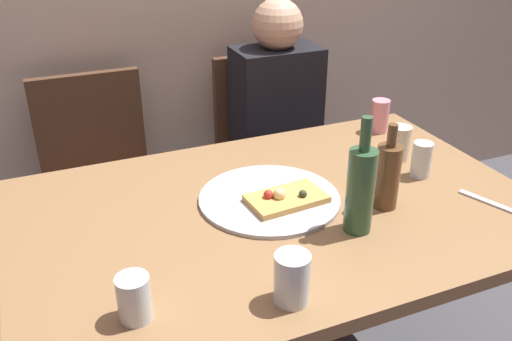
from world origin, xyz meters
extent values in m
cube|color=olive|center=(0.00, 0.00, 0.73)|extent=(1.48, 0.96, 0.04)
cylinder|color=olive|center=(-0.68, 0.42, 0.35)|extent=(0.06, 0.06, 0.71)
cylinder|color=olive|center=(0.68, 0.42, 0.35)|extent=(0.06, 0.06, 0.71)
cylinder|color=#ADADB2|center=(-0.01, 0.04, 0.75)|extent=(0.41, 0.41, 0.01)
cube|color=tan|center=(0.02, 0.00, 0.77)|extent=(0.23, 0.15, 0.02)
sphere|color=#EAD184|center=(0.00, 0.00, 0.79)|extent=(0.04, 0.04, 0.04)
sphere|color=#2D381E|center=(0.06, -0.02, 0.78)|extent=(0.02, 0.02, 0.02)
sphere|color=#B22D23|center=(-0.03, 0.01, 0.78)|extent=(0.03, 0.03, 0.03)
cylinder|color=#2D5133|center=(0.14, -0.19, 0.86)|extent=(0.07, 0.07, 0.23)
cylinder|color=#2D5133|center=(0.14, -0.19, 1.02)|extent=(0.03, 0.03, 0.09)
cylinder|color=brown|center=(0.28, -0.11, 0.84)|extent=(0.07, 0.07, 0.19)
cylinder|color=brown|center=(0.28, -0.11, 0.97)|extent=(0.03, 0.03, 0.06)
cylinder|color=silver|center=(-0.47, -0.30, 0.80)|extent=(0.07, 0.07, 0.10)
cylinder|color=silver|center=(0.49, 0.00, 0.80)|extent=(0.06, 0.06, 0.11)
cylinder|color=silver|center=(-0.15, -0.37, 0.81)|extent=(0.08, 0.08, 0.12)
cylinder|color=beige|center=(0.50, 0.13, 0.80)|extent=(0.07, 0.07, 0.12)
cylinder|color=pink|center=(0.57, 0.35, 0.81)|extent=(0.07, 0.07, 0.12)
cube|color=#B7B7BC|center=(0.57, -0.24, 0.75)|extent=(0.09, 0.21, 0.01)
cube|color=#472D1E|center=(-0.40, 0.80, 0.45)|extent=(0.44, 0.44, 0.05)
cube|color=#472D1E|center=(-0.40, 1.00, 0.68)|extent=(0.44, 0.04, 0.45)
cylinder|color=#472D1E|center=(-0.21, 0.61, 0.21)|extent=(0.04, 0.04, 0.42)
cylinder|color=#472D1E|center=(-0.59, 0.61, 0.21)|extent=(0.04, 0.04, 0.42)
cylinder|color=#472D1E|center=(-0.21, 0.99, 0.21)|extent=(0.04, 0.04, 0.42)
cylinder|color=#472D1E|center=(-0.59, 0.99, 0.21)|extent=(0.04, 0.04, 0.42)
cube|color=#472D1E|center=(0.37, 0.80, 0.45)|extent=(0.44, 0.44, 0.05)
cube|color=#472D1E|center=(0.37, 1.00, 0.68)|extent=(0.44, 0.04, 0.45)
cylinder|color=#472D1E|center=(0.56, 0.61, 0.21)|extent=(0.04, 0.04, 0.42)
cylinder|color=#472D1E|center=(0.18, 0.61, 0.21)|extent=(0.04, 0.04, 0.42)
cylinder|color=#472D1E|center=(0.56, 0.99, 0.21)|extent=(0.04, 0.04, 0.42)
cylinder|color=#472D1E|center=(0.18, 0.99, 0.21)|extent=(0.04, 0.04, 0.42)
cube|color=black|center=(0.37, 0.82, 0.71)|extent=(0.36, 0.22, 0.52)
sphere|color=tan|center=(0.37, 0.82, 1.06)|extent=(0.21, 0.21, 0.21)
cylinder|color=black|center=(0.45, 0.62, 0.45)|extent=(0.12, 0.40, 0.12)
cylinder|color=black|center=(0.29, 0.62, 0.45)|extent=(0.12, 0.40, 0.12)
cylinder|color=black|center=(0.45, 0.42, 0.23)|extent=(0.11, 0.11, 0.45)
cylinder|color=black|center=(0.29, 0.42, 0.23)|extent=(0.11, 0.11, 0.45)
camera|label=1|loc=(-0.59, -1.22, 1.56)|focal=38.67mm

